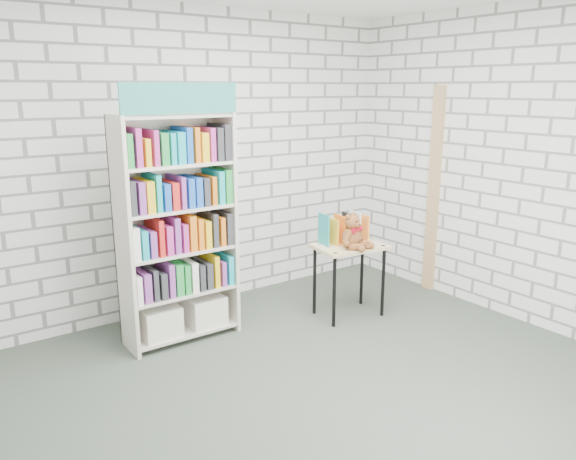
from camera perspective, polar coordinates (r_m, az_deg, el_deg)
ground at (r=4.16m, az=3.44°, el=-15.71°), size 4.50×4.50×0.00m
room_shell at (r=3.61m, az=3.86°, el=9.63°), size 4.52×4.02×2.81m
bookshelf at (r=4.67m, az=-11.19°, el=0.20°), size 0.94×0.37×2.11m
display_table at (r=5.18m, az=6.26°, el=-2.53°), size 0.69×0.52×0.68m
table_books at (r=5.21m, az=5.70°, el=0.15°), size 0.46×0.25×0.26m
teddy_bear at (r=5.03m, az=6.67°, el=-0.43°), size 0.29×0.28×0.32m
door_trim at (r=5.95m, az=14.58°, el=3.87°), size 0.05×0.12×2.10m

